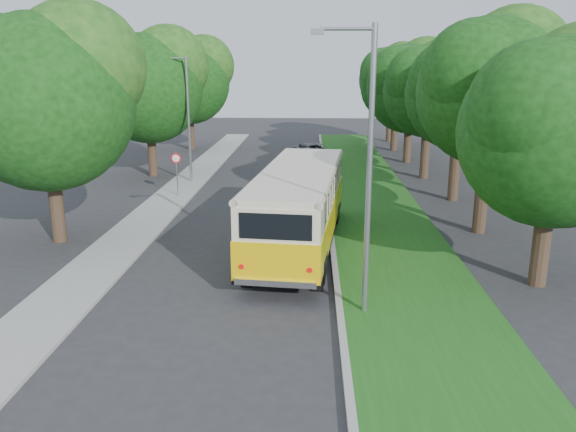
{
  "coord_description": "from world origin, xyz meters",
  "views": [
    {
      "loc": [
        2.72,
        -17.49,
        6.95
      ],
      "look_at": [
        1.88,
        2.77,
        1.5
      ],
      "focal_mm": 35.0,
      "sensor_mm": 36.0,
      "label": 1
    }
  ],
  "objects_px": {
    "lamppost_near": "(366,165)",
    "car_grey": "(315,153)",
    "vintage_bus": "(299,209)",
    "car_white": "(304,176)",
    "car_silver": "(316,180)",
    "car_blue": "(315,168)",
    "lamppost_far": "(187,115)"
  },
  "relations": [
    {
      "from": "vintage_bus",
      "to": "car_silver",
      "type": "bearing_deg",
      "value": 92.05
    },
    {
      "from": "car_blue",
      "to": "vintage_bus",
      "type": "bearing_deg",
      "value": -83.59
    },
    {
      "from": "car_silver",
      "to": "car_blue",
      "type": "xyz_separation_m",
      "value": [
        0.0,
        3.85,
        -0.02
      ]
    },
    {
      "from": "vintage_bus",
      "to": "car_grey",
      "type": "relative_size",
      "value": 2.17
    },
    {
      "from": "vintage_bus",
      "to": "car_silver",
      "type": "xyz_separation_m",
      "value": [
        0.73,
        10.4,
        -0.96
      ]
    },
    {
      "from": "lamppost_near",
      "to": "car_silver",
      "type": "bearing_deg",
      "value": 94.22
    },
    {
      "from": "lamppost_near",
      "to": "lamppost_far",
      "type": "relative_size",
      "value": 1.07
    },
    {
      "from": "vintage_bus",
      "to": "car_white",
      "type": "height_order",
      "value": "vintage_bus"
    },
    {
      "from": "lamppost_near",
      "to": "car_blue",
      "type": "height_order",
      "value": "lamppost_near"
    },
    {
      "from": "car_white",
      "to": "car_grey",
      "type": "height_order",
      "value": "car_grey"
    },
    {
      "from": "lamppost_far",
      "to": "lamppost_near",
      "type": "bearing_deg",
      "value": -64.29
    },
    {
      "from": "lamppost_far",
      "to": "car_silver",
      "type": "distance_m",
      "value": 8.71
    },
    {
      "from": "car_blue",
      "to": "car_grey",
      "type": "relative_size",
      "value": 0.88
    },
    {
      "from": "lamppost_near",
      "to": "car_grey",
      "type": "height_order",
      "value": "lamppost_near"
    },
    {
      "from": "car_silver",
      "to": "car_grey",
      "type": "xyz_separation_m",
      "value": [
        0.0,
        9.69,
        0.04
      ]
    },
    {
      "from": "vintage_bus",
      "to": "car_white",
      "type": "distance_m",
      "value": 11.41
    },
    {
      "from": "car_blue",
      "to": "car_silver",
      "type": "bearing_deg",
      "value": -80.66
    },
    {
      "from": "lamppost_far",
      "to": "car_blue",
      "type": "xyz_separation_m",
      "value": [
        7.7,
        1.7,
        -3.48
      ]
    },
    {
      "from": "car_grey",
      "to": "lamppost_far",
      "type": "bearing_deg",
      "value": -155.61
    },
    {
      "from": "lamppost_near",
      "to": "car_blue",
      "type": "distance_m",
      "value": 20.58
    },
    {
      "from": "lamppost_near",
      "to": "vintage_bus",
      "type": "height_order",
      "value": "lamppost_near"
    },
    {
      "from": "lamppost_near",
      "to": "car_grey",
      "type": "xyz_separation_m",
      "value": [
        -1.21,
        26.04,
        -3.67
      ]
    },
    {
      "from": "car_silver",
      "to": "car_grey",
      "type": "height_order",
      "value": "car_grey"
    },
    {
      "from": "lamppost_far",
      "to": "vintage_bus",
      "type": "xyz_separation_m",
      "value": [
        6.97,
        -12.55,
        -2.5
      ]
    },
    {
      "from": "car_white",
      "to": "car_blue",
      "type": "xyz_separation_m",
      "value": [
        0.65,
        2.87,
        -0.04
      ]
    },
    {
      "from": "car_blue",
      "to": "car_grey",
      "type": "bearing_deg",
      "value": 99.34
    },
    {
      "from": "car_silver",
      "to": "lamppost_far",
      "type": "bearing_deg",
      "value": 156.07
    },
    {
      "from": "car_silver",
      "to": "car_blue",
      "type": "bearing_deg",
      "value": 81.66
    },
    {
      "from": "lamppost_far",
      "to": "car_white",
      "type": "relative_size",
      "value": 1.82
    },
    {
      "from": "car_silver",
      "to": "car_grey",
      "type": "relative_size",
      "value": 0.77
    },
    {
      "from": "car_white",
      "to": "car_blue",
      "type": "bearing_deg",
      "value": 98.37
    },
    {
      "from": "vintage_bus",
      "to": "car_white",
      "type": "xyz_separation_m",
      "value": [
        0.08,
        11.37,
        -0.94
      ]
    }
  ]
}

